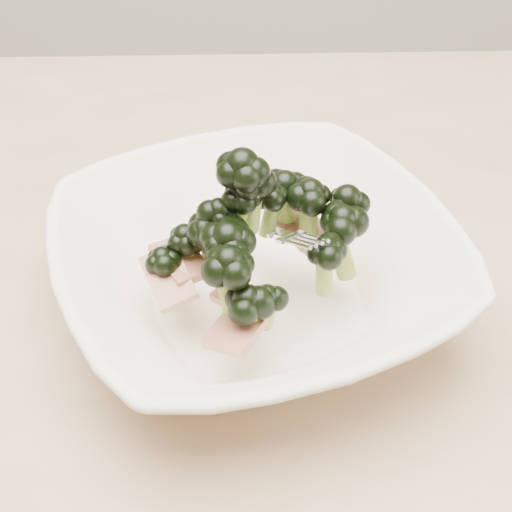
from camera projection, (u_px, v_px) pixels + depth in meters
name	position (u px, v px, depth m)	size (l,w,h in m)	color
dining_table	(145.00, 326.00, 0.70)	(1.20, 0.80, 0.75)	tan
broccoli_dish	(256.00, 264.00, 0.56)	(0.39, 0.39, 0.15)	white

